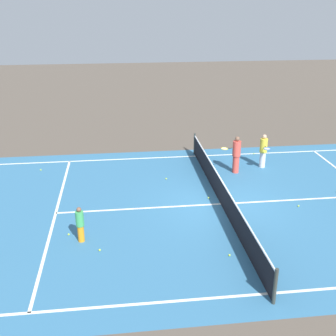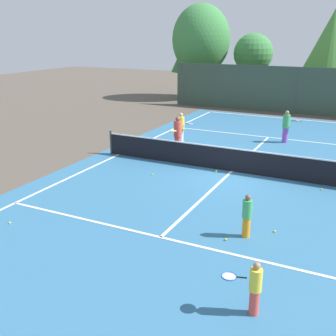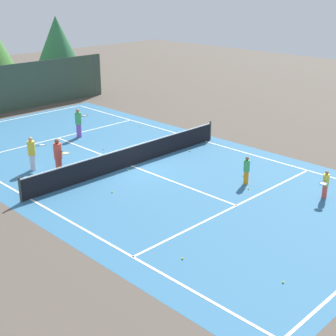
# 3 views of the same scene
# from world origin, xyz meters

# --- Properties ---
(ground_plane) EXTENTS (80.00, 80.00, 0.00)m
(ground_plane) POSITION_xyz_m (0.00, 0.00, 0.00)
(ground_plane) COLOR brown
(court_surface) EXTENTS (13.00, 25.00, 0.01)m
(court_surface) POSITION_xyz_m (0.00, 0.00, 0.00)
(court_surface) COLOR teal
(court_surface) RESTS_ON ground_plane
(tennis_net) EXTENTS (11.90, 0.10, 1.10)m
(tennis_net) POSITION_xyz_m (0.00, 0.00, 0.51)
(tennis_net) COLOR #333833
(tennis_net) RESTS_ON ground_plane
(player_2) EXTENTS (0.92, 0.38, 1.64)m
(player_2) POSITION_xyz_m (-3.63, 2.90, 0.85)
(player_2) COLOR silver
(player_2) RESTS_ON ground_plane
(player_3) EXTENTS (0.40, 0.95, 1.76)m
(player_3) POSITION_xyz_m (-3.13, 1.43, 0.91)
(player_3) COLOR #E54C3F
(player_3) RESTS_ON ground_plane
(player_4) EXTENTS (0.27, 0.27, 1.27)m
(player_4) POSITION_xyz_m (2.12, -5.29, 0.65)
(player_4) COLOR orange
(player_4) RESTS_ON ground_plane
(tennis_ball_0) EXTENTS (0.07, 0.07, 0.07)m
(tennis_ball_0) POSITION_xyz_m (-4.45, -7.64, 0.03)
(tennis_ball_0) COLOR #CCE533
(tennis_ball_0) RESTS_ON ground_plane
(tennis_ball_1) EXTENTS (0.07, 0.07, 0.07)m
(tennis_ball_1) POSITION_xyz_m (-2.70, -1.87, 0.03)
(tennis_ball_1) COLOR #CCE533
(tennis_ball_1) RESTS_ON ground_plane
(tennis_ball_4) EXTENTS (0.07, 0.07, 0.07)m
(tennis_ball_4) POSITION_xyz_m (3.58, -0.59, 0.03)
(tennis_ball_4) COLOR #CCE533
(tennis_ball_4) RESTS_ON ground_plane
(tennis_ball_5) EXTENTS (0.07, 0.07, 0.07)m
(tennis_ball_5) POSITION_xyz_m (-0.55, -0.38, 0.03)
(tennis_ball_5) COLOR #CCE533
(tennis_ball_5) RESTS_ON ground_plane
(tennis_ball_6) EXTENTS (0.07, 0.07, 0.07)m
(tennis_ball_6) POSITION_xyz_m (-5.42, 3.07, 0.03)
(tennis_ball_6) COLOR #CCE533
(tennis_ball_6) RESTS_ON ground_plane
(tennis_ball_7) EXTENTS (0.07, 0.07, 0.07)m
(tennis_ball_7) POSITION_xyz_m (1.68, -5.76, 0.03)
(tennis_ball_7) COLOR #CCE533
(tennis_ball_7) RESTS_ON ground_plane
(tennis_ball_8) EXTENTS (0.07, 0.07, 0.07)m
(tennis_ball_8) POSITION_xyz_m (2.79, -4.67, 0.03)
(tennis_ball_8) COLOR #CCE533
(tennis_ball_8) RESTS_ON ground_plane
(tennis_ball_9) EXTENTS (0.07, 0.07, 0.07)m
(tennis_ball_9) POSITION_xyz_m (0.59, 2.95, 0.03)
(tennis_ball_9) COLOR #CCE533
(tennis_ball_9) RESTS_ON ground_plane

